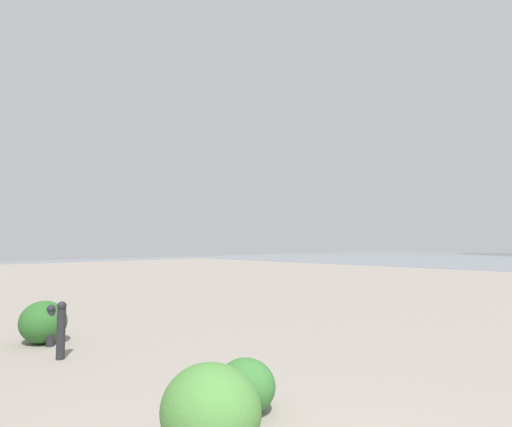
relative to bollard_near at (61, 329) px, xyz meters
name	(u,v)px	position (x,y,z in m)	size (l,w,h in m)	color
bollard_near	(61,329)	(0.00, 0.00, 0.00)	(0.13, 0.13, 0.83)	#232328
bollard_mid	(51,324)	(0.90, -0.15, -0.08)	(0.13, 0.13, 0.67)	#232328
shrub_low	(43,322)	(1.22, -0.13, -0.08)	(0.83, 0.74, 0.70)	#2D6628
shrub_round	(211,411)	(-3.73, 0.15, -0.07)	(0.85, 0.77, 0.72)	#477F38
shrub_wide	(246,385)	(-3.27, -0.65, -0.17)	(0.62, 0.56, 0.53)	#387533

